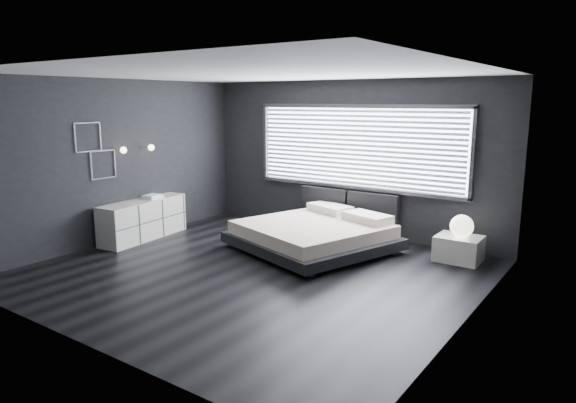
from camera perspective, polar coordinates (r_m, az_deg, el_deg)
The scene contains 12 objects.
room at distance 7.17m, azimuth -3.91°, elevation 2.84°, with size 6.04×6.00×2.80m.
window at distance 9.29m, azimuth 7.61°, elevation 5.98°, with size 4.14×0.09×1.52m.
headboard at distance 9.44m, azimuth 6.70°, elevation -0.30°, with size 1.96×0.16×0.52m.
sconce_near at distance 9.26m, azimuth -17.82°, elevation 5.46°, with size 0.18×0.11×0.11m.
sconce_far at distance 9.63m, azimuth -14.97°, elevation 5.82°, with size 0.18×0.11×0.11m.
wall_art_upper at distance 8.97m, azimuth -21.33°, elevation 6.67°, with size 0.01×0.48×0.48m.
wall_art_lower at distance 9.15m, azimuth -19.83°, elevation 3.88°, with size 0.01×0.48×0.48m.
bed at distance 8.51m, azimuth 2.94°, elevation -3.57°, with size 2.81×2.75×0.59m.
nightstand at distance 8.36m, azimuth 18.44°, elevation -4.98°, with size 0.67×0.55×0.39m, color silver.
orb_lamp at distance 8.21m, azimuth 18.74°, elevation -2.62°, with size 0.35×0.35×0.35m, color white.
dresser at distance 9.52m, azimuth -15.77°, elevation -1.91°, with size 0.69×1.79×0.70m.
book_stack at distance 9.57m, azimuth -14.84°, elevation 0.53°, with size 0.30×0.37×0.07m.
Camera 1 is at (4.47, -5.52, 2.44)m, focal length 32.00 mm.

